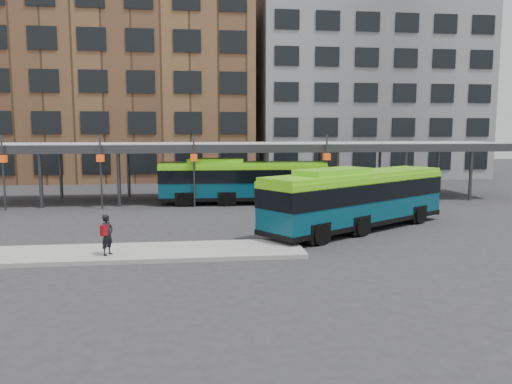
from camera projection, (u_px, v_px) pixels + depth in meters
name	position (u px, v px, depth m)	size (l,w,h in m)	color
ground	(257.00, 236.00, 24.12)	(120.00, 120.00, 0.00)	#28282B
boarding_island	(134.00, 253.00, 20.49)	(14.00, 3.00, 0.18)	gray
canopy	(235.00, 147.00, 36.31)	(40.00, 6.53, 4.80)	#999B9E
building_brick	(127.00, 74.00, 53.07)	(26.00, 14.00, 22.00)	brown
building_grey	(362.00, 87.00, 56.35)	(24.00, 14.00, 20.00)	slate
bus_front	(357.00, 197.00, 25.50)	(11.20, 8.55, 3.24)	#073C4E
bus_rear	(242.00, 180.00, 34.67)	(11.55, 2.98, 3.16)	#073C4E
pedestrian	(107.00, 235.00, 19.63)	(0.63, 0.71, 1.63)	black
bike_rack	(404.00, 192.00, 37.29)	(5.17, 1.41, 1.04)	slate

